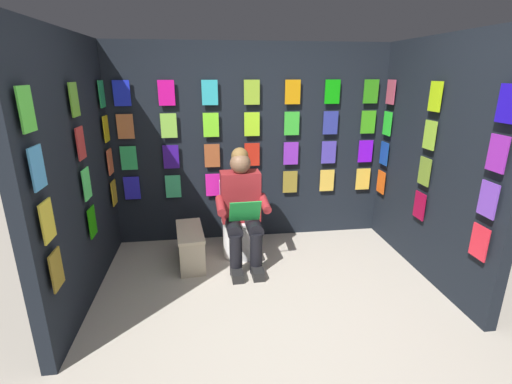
# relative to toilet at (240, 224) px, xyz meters

# --- Properties ---
(ground_plane) EXTENTS (30.00, 30.00, 0.00)m
(ground_plane) POSITION_rel_toilet_xyz_m (-0.19, 1.60, -0.33)
(ground_plane) COLOR #B2A899
(display_wall_back) EXTENTS (3.19, 0.14, 2.22)m
(display_wall_back) POSITION_rel_toilet_xyz_m (-0.19, -0.45, 0.79)
(display_wall_back) COLOR black
(display_wall_back) RESTS_ON ground
(display_wall_left) EXTENTS (0.14, 2.00, 2.22)m
(display_wall_left) POSITION_rel_toilet_xyz_m (-1.78, 0.60, 0.79)
(display_wall_left) COLOR black
(display_wall_left) RESTS_ON ground
(display_wall_right) EXTENTS (0.14, 2.00, 2.22)m
(display_wall_right) POSITION_rel_toilet_xyz_m (1.41, 0.60, 0.79)
(display_wall_right) COLOR black
(display_wall_right) RESTS_ON ground
(toilet) EXTENTS (0.41, 0.56, 0.77)m
(toilet) POSITION_rel_toilet_xyz_m (0.00, 0.00, 0.00)
(toilet) COLOR white
(toilet) RESTS_ON ground
(person_reading) EXTENTS (0.53, 0.69, 1.19)m
(person_reading) POSITION_rel_toilet_xyz_m (-0.01, 0.23, 0.27)
(person_reading) COLOR maroon
(person_reading) RESTS_ON ground
(comic_longbox_near) EXTENTS (0.32, 0.65, 0.38)m
(comic_longbox_near) POSITION_rel_toilet_xyz_m (0.53, 0.20, -0.14)
(comic_longbox_near) COLOR beige
(comic_longbox_near) RESTS_ON ground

